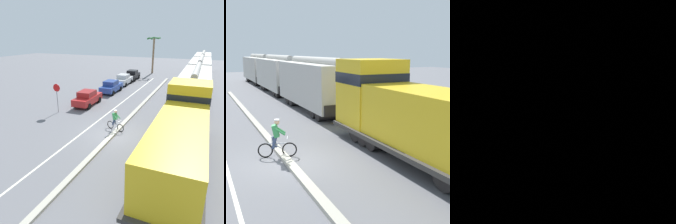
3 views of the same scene
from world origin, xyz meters
The scene contains 7 objects.
ground_plane centered at (0.00, 0.00, 0.00)m, with size 120.00×120.00×0.00m, color slate.
median_curb centered at (0.00, 6.00, 0.08)m, with size 0.36×36.00×0.16m, color #B2AD9E.
locomotive centered at (5.11, -1.70, 1.80)m, with size 3.10×11.61×4.20m.
hopper_car_lead centered at (5.11, 10.46, 2.08)m, with size 2.90×10.60×4.18m.
hopper_car_middle centered at (5.11, 22.06, 2.08)m, with size 2.90×10.60×4.18m.
hopper_car_trailing centered at (5.11, 33.66, 2.08)m, with size 2.90×10.60×4.18m.
cyclist centered at (-0.23, 0.77, 0.82)m, with size 1.65×0.65×1.71m.
Camera 2 is at (-3.22, -12.28, 4.62)m, focal length 50.00 mm.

